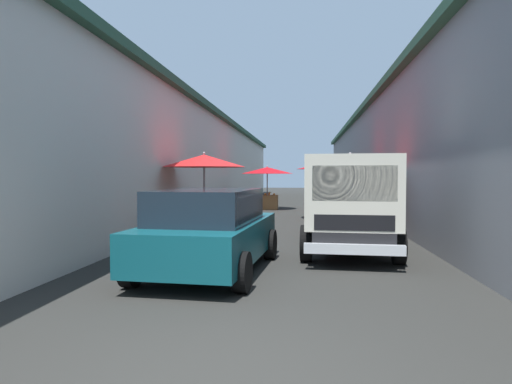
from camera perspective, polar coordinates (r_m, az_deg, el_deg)
The scene contains 13 objects.
ground at distance 16.83m, azimuth 4.05°, elevation -3.65°, with size 90.00×90.00×0.00m, color #282826.
building_left_whitewash at distance 20.44m, azimuth -15.47°, elevation 3.85°, with size 49.80×7.50×4.65m.
building_right_concrete at distance 20.01m, azimuth 24.59°, elevation 4.17°, with size 49.80×7.50×4.93m.
fruit_stall_far_left at distance 17.27m, azimuth 9.74°, elevation 2.39°, with size 2.81×2.81×2.33m.
fruit_stall_near_right at distance 13.28m, azimuth -6.62°, elevation 2.82°, with size 2.47×2.47×2.39m.
fruit_stall_near_left at distance 22.19m, azimuth 1.51°, elevation 2.06°, with size 2.56×2.56×2.19m.
fruit_stall_mid_lane at distance 13.17m, azimuth 11.82°, elevation 2.94°, with size 2.57×2.57×2.36m.
hatchback_car at distance 7.90m, azimuth -5.89°, elevation -4.84°, with size 4.03×2.16×1.45m.
delivery_truck at distance 9.48m, azimuth 11.99°, elevation -1.88°, with size 5.01×2.18×2.08m.
vendor_by_crates at distance 15.42m, azimuth 10.51°, elevation -0.61°, with size 0.53×0.46×1.67m.
vendor_in_shade at distance 20.75m, azimuth 11.51°, elevation 0.11°, with size 0.59×0.41×1.68m.
parked_scooter at distance 10.10m, azimuth -6.01°, elevation -4.97°, with size 1.69×0.43×1.14m.
plastic_stool at distance 11.95m, azimuth 16.53°, elevation -4.53°, with size 0.30×0.30×0.43m.
Camera 1 is at (-3.23, -0.64, 1.69)m, focal length 31.27 mm.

